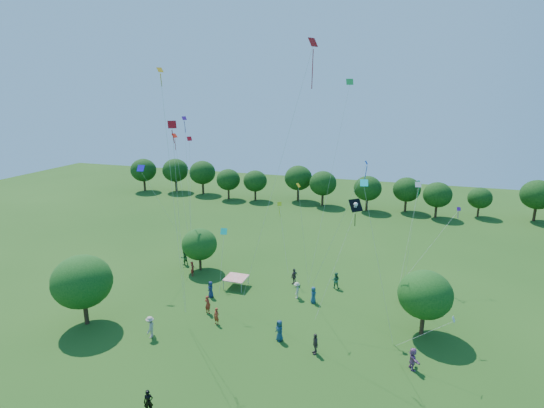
{
  "coord_description": "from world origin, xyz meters",
  "views": [
    {
      "loc": [
        10.43,
        -18.23,
        20.05
      ],
      "look_at": [
        0.0,
        14.0,
        11.0
      ],
      "focal_mm": 28.0,
      "sensor_mm": 36.0,
      "label": 1
    }
  ],
  "objects_px": {
    "tent_red_stripe": "(236,278)",
    "pirate_kite": "(355,207)",
    "red_high_kite": "(300,94)",
    "near_tree_north": "(199,244)",
    "man_in_black": "(148,402)",
    "near_tree_west": "(82,282)",
    "tent_blue": "(413,293)",
    "near_tree_east": "(425,295)"
  },
  "relations": [
    {
      "from": "tent_blue",
      "to": "red_high_kite",
      "type": "xyz_separation_m",
      "value": [
        -10.13,
        -6.05,
        18.75
      ]
    },
    {
      "from": "near_tree_east",
      "to": "red_high_kite",
      "type": "height_order",
      "value": "red_high_kite"
    },
    {
      "from": "near_tree_north",
      "to": "man_in_black",
      "type": "height_order",
      "value": "near_tree_north"
    },
    {
      "from": "near_tree_west",
      "to": "red_high_kite",
      "type": "bearing_deg",
      "value": 21.51
    },
    {
      "from": "near_tree_west",
      "to": "near_tree_north",
      "type": "bearing_deg",
      "value": 73.06
    },
    {
      "from": "tent_blue",
      "to": "near_tree_west",
      "type": "bearing_deg",
      "value": -154.89
    },
    {
      "from": "pirate_kite",
      "to": "red_high_kite",
      "type": "height_order",
      "value": "red_high_kite"
    },
    {
      "from": "near_tree_north",
      "to": "tent_red_stripe",
      "type": "height_order",
      "value": "near_tree_north"
    },
    {
      "from": "near_tree_north",
      "to": "tent_blue",
      "type": "height_order",
      "value": "near_tree_north"
    },
    {
      "from": "man_in_black",
      "to": "red_high_kite",
      "type": "height_order",
      "value": "red_high_kite"
    },
    {
      "from": "tent_red_stripe",
      "to": "near_tree_north",
      "type": "bearing_deg",
      "value": 153.22
    },
    {
      "from": "tent_red_stripe",
      "to": "man_in_black",
      "type": "bearing_deg",
      "value": -84.86
    },
    {
      "from": "near_tree_west",
      "to": "tent_red_stripe",
      "type": "distance_m",
      "value": 14.96
    },
    {
      "from": "near_tree_east",
      "to": "tent_red_stripe",
      "type": "height_order",
      "value": "near_tree_east"
    },
    {
      "from": "near_tree_east",
      "to": "man_in_black",
      "type": "height_order",
      "value": "near_tree_east"
    },
    {
      "from": "near_tree_north",
      "to": "tent_blue",
      "type": "xyz_separation_m",
      "value": [
        23.4,
        -0.79,
        -2.09
      ]
    },
    {
      "from": "tent_red_stripe",
      "to": "red_high_kite",
      "type": "bearing_deg",
      "value": -27.66
    },
    {
      "from": "man_in_black",
      "to": "tent_red_stripe",
      "type": "bearing_deg",
      "value": 67.66
    },
    {
      "from": "tent_blue",
      "to": "near_tree_north",
      "type": "bearing_deg",
      "value": 178.06
    },
    {
      "from": "man_in_black",
      "to": "red_high_kite",
      "type": "distance_m",
      "value": 24.63
    },
    {
      "from": "tent_red_stripe",
      "to": "tent_blue",
      "type": "distance_m",
      "value": 17.87
    },
    {
      "from": "near_tree_north",
      "to": "near_tree_east",
      "type": "relative_size",
      "value": 0.87
    },
    {
      "from": "near_tree_west",
      "to": "near_tree_north",
      "type": "distance_m",
      "value": 14.37
    },
    {
      "from": "tent_red_stripe",
      "to": "tent_blue",
      "type": "height_order",
      "value": "same"
    },
    {
      "from": "tent_red_stripe",
      "to": "pirate_kite",
      "type": "xyz_separation_m",
      "value": [
        12.27,
        -2.58,
        9.44
      ]
    },
    {
      "from": "tent_blue",
      "to": "pirate_kite",
      "type": "height_order",
      "value": "pirate_kite"
    },
    {
      "from": "pirate_kite",
      "to": "near_tree_north",
      "type": "bearing_deg",
      "value": 163.13
    },
    {
      "from": "red_high_kite",
      "to": "tent_blue",
      "type": "bearing_deg",
      "value": 30.84
    },
    {
      "from": "near_tree_north",
      "to": "near_tree_east",
      "type": "bearing_deg",
      "value": -14.5
    },
    {
      "from": "red_high_kite",
      "to": "tent_red_stripe",
      "type": "bearing_deg",
      "value": 152.34
    },
    {
      "from": "near_tree_north",
      "to": "tent_blue",
      "type": "distance_m",
      "value": 23.5
    },
    {
      "from": "red_high_kite",
      "to": "near_tree_east",
      "type": "bearing_deg",
      "value": 3.13
    },
    {
      "from": "man_in_black",
      "to": "red_high_kite",
      "type": "xyz_separation_m",
      "value": [
        5.95,
        14.54,
        18.97
      ]
    },
    {
      "from": "near_tree_west",
      "to": "man_in_black",
      "type": "distance_m",
      "value": 14.19
    },
    {
      "from": "near_tree_east",
      "to": "man_in_black",
      "type": "xyz_separation_m",
      "value": [
        -16.83,
        -15.13,
        -2.83
      ]
    },
    {
      "from": "tent_blue",
      "to": "man_in_black",
      "type": "bearing_deg",
      "value": -128.0
    },
    {
      "from": "tent_red_stripe",
      "to": "red_high_kite",
      "type": "xyz_separation_m",
      "value": [
        7.62,
        -3.99,
        18.75
      ]
    },
    {
      "from": "man_in_black",
      "to": "pirate_kite",
      "type": "xyz_separation_m",
      "value": [
        10.6,
        15.95,
        9.66
      ]
    },
    {
      "from": "near_tree_north",
      "to": "pirate_kite",
      "type": "bearing_deg",
      "value": -16.87
    },
    {
      "from": "tent_red_stripe",
      "to": "man_in_black",
      "type": "height_order",
      "value": "man_in_black"
    },
    {
      "from": "near_tree_east",
      "to": "tent_red_stripe",
      "type": "xyz_separation_m",
      "value": [
        -18.5,
        3.4,
        -2.61
      ]
    },
    {
      "from": "near_tree_west",
      "to": "red_high_kite",
      "type": "height_order",
      "value": "red_high_kite"
    }
  ]
}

